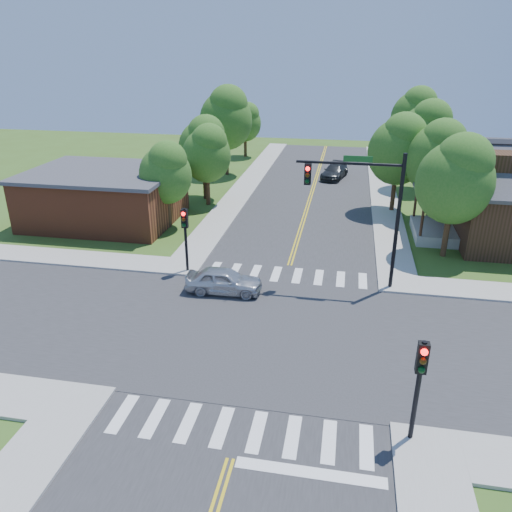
% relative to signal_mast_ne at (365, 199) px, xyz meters
% --- Properties ---
extents(ground, '(100.00, 100.00, 0.00)m').
position_rel_signal_mast_ne_xyz_m(ground, '(-3.91, -5.59, -4.85)').
color(ground, '#3A561B').
rests_on(ground, ground).
extents(road_ns, '(10.00, 90.00, 0.04)m').
position_rel_signal_mast_ne_xyz_m(road_ns, '(-3.91, -5.59, -4.83)').
color(road_ns, '#2D2D30').
rests_on(road_ns, ground).
extents(road_ew, '(90.00, 10.00, 0.04)m').
position_rel_signal_mast_ne_xyz_m(road_ew, '(-3.91, -5.59, -4.83)').
color(road_ew, '#2D2D30').
rests_on(road_ew, ground).
extents(intersection_patch, '(10.20, 10.20, 0.06)m').
position_rel_signal_mast_ne_xyz_m(intersection_patch, '(-3.91, -5.59, -4.85)').
color(intersection_patch, '#2D2D30').
rests_on(intersection_patch, ground).
extents(sidewalk_nw, '(40.00, 40.00, 0.14)m').
position_rel_signal_mast_ne_xyz_m(sidewalk_nw, '(-19.73, 10.23, -4.78)').
color(sidewalk_nw, '#9E9B93').
rests_on(sidewalk_nw, ground).
extents(crosswalk_north, '(8.85, 2.00, 0.01)m').
position_rel_signal_mast_ne_xyz_m(crosswalk_north, '(-3.91, 0.61, -4.80)').
color(crosswalk_north, white).
rests_on(crosswalk_north, ground).
extents(crosswalk_south, '(8.85, 2.00, 0.01)m').
position_rel_signal_mast_ne_xyz_m(crosswalk_south, '(-3.91, -11.79, -4.80)').
color(crosswalk_south, white).
rests_on(crosswalk_south, ground).
extents(centerline, '(0.30, 90.00, 0.01)m').
position_rel_signal_mast_ne_xyz_m(centerline, '(-3.91, -5.59, -4.80)').
color(centerline, gold).
rests_on(centerline, ground).
extents(stop_bar, '(4.60, 0.45, 0.09)m').
position_rel_signal_mast_ne_xyz_m(stop_bar, '(-1.41, -13.19, -4.85)').
color(stop_bar, white).
rests_on(stop_bar, ground).
extents(signal_mast_ne, '(5.30, 0.42, 7.20)m').
position_rel_signal_mast_ne_xyz_m(signal_mast_ne, '(0.00, 0.00, 0.00)').
color(signal_mast_ne, black).
rests_on(signal_mast_ne, ground).
extents(signal_pole_se, '(0.34, 0.42, 3.80)m').
position_rel_signal_mast_ne_xyz_m(signal_pole_se, '(1.69, -11.21, -2.19)').
color(signal_pole_se, black).
rests_on(signal_pole_se, ground).
extents(signal_pole_nw, '(0.34, 0.42, 3.80)m').
position_rel_signal_mast_ne_xyz_m(signal_pole_nw, '(-9.51, -0.01, -2.19)').
color(signal_pole_nw, black).
rests_on(signal_pole_nw, ground).
extents(building_nw, '(10.40, 8.40, 3.73)m').
position_rel_signal_mast_ne_xyz_m(building_nw, '(-18.11, 7.61, -2.97)').
color(building_nw, brown).
rests_on(building_nw, ground).
extents(tree_e_a, '(4.42, 4.20, 7.52)m').
position_rel_signal_mast_ne_xyz_m(tree_e_a, '(5.23, 5.14, 0.08)').
color(tree_e_a, '#382314').
rests_on(tree_e_a, ground).
extents(tree_e_b, '(4.34, 4.13, 7.38)m').
position_rel_signal_mast_ne_xyz_m(tree_e_b, '(5.16, 12.01, -0.01)').
color(tree_e_b, '#382314').
rests_on(tree_e_b, ground).
extents(tree_e_c, '(4.62, 4.39, 7.86)m').
position_rel_signal_mast_ne_xyz_m(tree_e_c, '(5.43, 20.49, 0.30)').
color(tree_e_c, '#382314').
rests_on(tree_e_c, ground).
extents(tree_e_d, '(4.82, 4.58, 8.20)m').
position_rel_signal_mast_ne_xyz_m(tree_e_d, '(5.44, 29.77, 0.52)').
color(tree_e_d, '#382314').
rests_on(tree_e_d, ground).
extents(tree_w_a, '(3.60, 3.42, 6.13)m').
position_rel_signal_mast_ne_xyz_m(tree_w_a, '(-13.08, 7.05, -0.84)').
color(tree_w_a, '#382314').
rests_on(tree_w_a, ground).
extents(tree_w_b, '(4.06, 3.86, 6.91)m').
position_rel_signal_mast_ne_xyz_m(tree_w_b, '(-12.47, 14.34, -0.33)').
color(tree_w_b, '#382314').
rests_on(tree_w_b, ground).
extents(tree_w_c, '(5.04, 4.79, 8.57)m').
position_rel_signal_mast_ne_xyz_m(tree_w_c, '(-12.67, 22.81, 0.77)').
color(tree_w_c, '#382314').
rests_on(tree_w_c, ground).
extents(tree_w_d, '(3.59, 3.41, 6.10)m').
position_rel_signal_mast_ne_xyz_m(tree_w_d, '(-12.61, 31.48, -0.86)').
color(tree_w_d, '#382314').
rests_on(tree_w_d, ground).
extents(tree_house, '(4.44, 4.21, 7.54)m').
position_rel_signal_mast_ne_xyz_m(tree_house, '(2.67, 13.58, 0.09)').
color(tree_house, '#382314').
rests_on(tree_house, ground).
extents(tree_bldg, '(3.81, 3.62, 6.48)m').
position_rel_signal_mast_ne_xyz_m(tree_bldg, '(-11.79, 12.76, -0.61)').
color(tree_bldg, '#382314').
rests_on(tree_bldg, ground).
extents(car_silver, '(1.88, 4.08, 1.35)m').
position_rel_signal_mast_ne_xyz_m(car_silver, '(-6.86, -2.09, -4.17)').
color(car_silver, silver).
rests_on(car_silver, ground).
extents(car_dgrey, '(3.82, 5.35, 1.32)m').
position_rel_signal_mast_ne_xyz_m(car_dgrey, '(-2.21, 23.15, -4.19)').
color(car_dgrey, '#292B2D').
rests_on(car_dgrey, ground).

